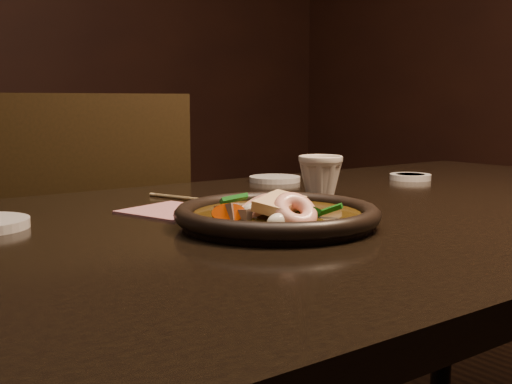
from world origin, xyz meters
TOP-DOWN VIEW (x-y plane):
  - table at (0.00, 0.00)m, footprint 1.60×0.90m
  - chair at (-0.23, 0.70)m, footprint 0.53×0.53m
  - plate at (-0.25, -0.06)m, footprint 0.29×0.29m
  - stirfry at (-0.26, -0.06)m, footprint 0.18×0.17m
  - soy_dish at (0.34, 0.19)m, footprint 0.09×0.09m
  - saucer_right at (0.07, 0.35)m, footprint 0.11×0.11m
  - tea_cup at (-0.01, 0.12)m, footprint 0.09×0.08m
  - chopsticks at (-0.22, 0.20)m, footprint 0.08×0.23m
  - napkin at (-0.31, 0.14)m, footprint 0.17×0.17m

SIDE VIEW (x-z plane):
  - chair at x=-0.23m, z-range 0.04..0.99m
  - table at x=0.00m, z-range 0.30..1.05m
  - napkin at x=-0.31m, z-range 0.75..0.75m
  - chopsticks at x=-0.22m, z-range 0.75..0.76m
  - saucer_right at x=0.07m, z-range 0.75..0.76m
  - soy_dish at x=0.34m, z-range 0.75..0.76m
  - plate at x=-0.25m, z-range 0.75..0.78m
  - stirfry at x=-0.26m, z-range 0.74..0.80m
  - tea_cup at x=-0.01m, z-range 0.75..0.83m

